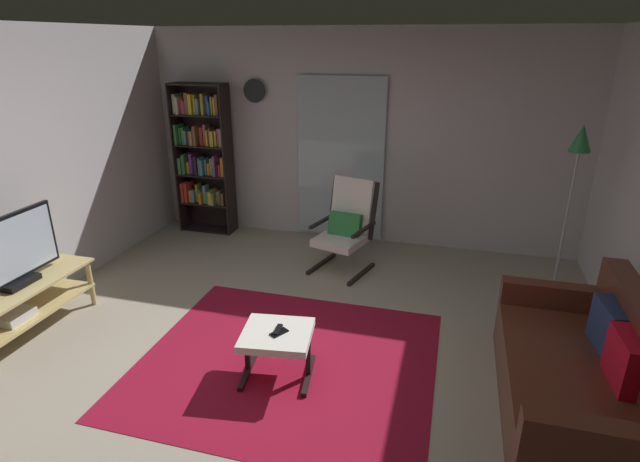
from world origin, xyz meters
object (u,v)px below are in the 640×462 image
object	(u,v)px
television	(11,253)
wall_clock	(255,91)
tv_stand	(21,303)
ottoman	(277,339)
floor_lamp_by_shelf	(578,160)
cell_phone	(279,333)
leather_sofa	(585,379)
lounge_armchair	(346,223)
bookshelf_near_tv	(203,155)
tv_remote	(278,330)

from	to	relation	value
television	wall_clock	bearing A→B (deg)	70.83
tv_stand	television	size ratio (longest dim) A/B	1.37
ottoman	floor_lamp_by_shelf	bearing A→B (deg)	40.98
tv_stand	cell_phone	xyz separation A→B (m)	(2.36, 0.04, 0.08)
tv_stand	ottoman	bearing A→B (deg)	1.26
ottoman	floor_lamp_by_shelf	distance (m)	3.19
leather_sofa	cell_phone	world-z (taller)	leather_sofa
floor_lamp_by_shelf	cell_phone	bearing A→B (deg)	-138.50
lounge_armchair	bookshelf_near_tv	bearing A→B (deg)	161.48
tv_remote	lounge_armchair	bearing A→B (deg)	85.30
bookshelf_near_tv	cell_phone	size ratio (longest dim) A/B	13.88
lounge_armchair	floor_lamp_by_shelf	bearing A→B (deg)	-2.57
lounge_armchair	tv_remote	distance (m)	2.06
bookshelf_near_tv	television	bearing A→B (deg)	-96.79
tv_remote	wall_clock	xyz separation A→B (m)	(-1.31, 2.91, 1.45)
tv_stand	floor_lamp_by_shelf	xyz separation A→B (m)	(4.60, 2.02, 1.09)
leather_sofa	ottoman	distance (m)	2.17
lounge_armchair	tv_remote	world-z (taller)	lounge_armchair
cell_phone	floor_lamp_by_shelf	xyz separation A→B (m)	(2.24, 1.98, 1.01)
wall_clock	lounge_armchair	bearing A→B (deg)	-31.83
tv_remote	floor_lamp_by_shelf	world-z (taller)	floor_lamp_by_shelf
lounge_armchair	ottoman	xyz separation A→B (m)	(-0.08, -2.07, -0.21)
bookshelf_near_tv	wall_clock	bearing A→B (deg)	13.23
lounge_armchair	wall_clock	size ratio (longest dim) A/B	3.53
ottoman	floor_lamp_by_shelf	size ratio (longest dim) A/B	0.33
cell_phone	wall_clock	bearing A→B (deg)	145.85
tv_stand	bookshelf_near_tv	xyz separation A→B (m)	(0.33, 2.81, 0.72)
lounge_armchair	wall_clock	bearing A→B (deg)	148.17
tv_remote	cell_phone	bearing A→B (deg)	-55.61
lounge_armchair	floor_lamp_by_shelf	distance (m)	2.36
tv_stand	bookshelf_near_tv	size ratio (longest dim) A/B	0.66
television	bookshelf_near_tv	size ratio (longest dim) A/B	0.48
television	ottoman	size ratio (longest dim) A/B	1.62
lounge_armchair	cell_phone	bearing A→B (deg)	-91.39
television	floor_lamp_by_shelf	distance (m)	5.06
bookshelf_near_tv	lounge_armchair	distance (m)	2.25
tv_stand	wall_clock	xyz separation A→B (m)	(1.03, 2.98, 1.53)
television	tv_remote	size ratio (longest dim) A/B	6.53
tv_remote	cell_phone	xyz separation A→B (m)	(0.02, -0.03, -0.00)
leather_sofa	tv_remote	bearing A→B (deg)	-176.62
wall_clock	bookshelf_near_tv	bearing A→B (deg)	-166.77
floor_lamp_by_shelf	wall_clock	distance (m)	3.73
tv_stand	ottoman	xyz separation A→B (m)	(2.34, 0.05, 0.00)
leather_sofa	tv_remote	distance (m)	2.17
ottoman	television	bearing A→B (deg)	-179.29
leather_sofa	floor_lamp_by_shelf	bearing A→B (deg)	86.99
cell_phone	tv_stand	bearing A→B (deg)	-147.67
television	bookshelf_near_tv	bearing A→B (deg)	83.21
leather_sofa	cell_phone	distance (m)	2.15
ottoman	tv_stand	bearing A→B (deg)	-178.74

